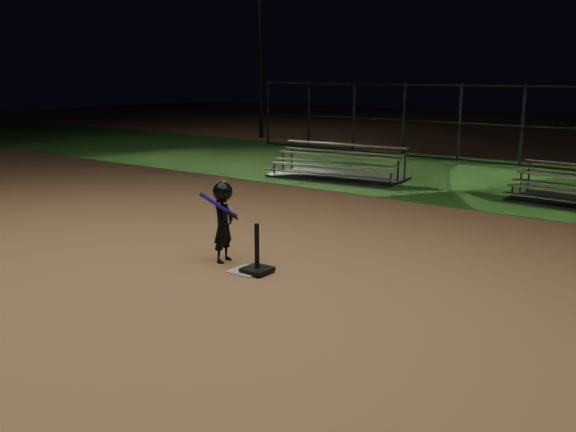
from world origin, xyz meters
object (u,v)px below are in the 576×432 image
object	(u,v)px
batting_tee	(257,263)
bleacher_left	(337,171)
child_batter	(223,220)
home_plate	(247,271)
light_pole_left	(259,23)

from	to	relation	value
batting_tee	bleacher_left	xyz separation A→B (m)	(-3.54, 7.73, 0.03)
batting_tee	child_batter	xyz separation A→B (m)	(-0.78, 0.14, 0.51)
home_plate	bleacher_left	xyz separation A→B (m)	(-3.37, 7.76, 0.17)
home_plate	light_pole_left	distance (m)	19.79
bleacher_left	light_pole_left	bearing A→B (deg)	133.94
home_plate	light_pole_left	bearing A→B (deg)	128.77
child_batter	bleacher_left	bearing A→B (deg)	10.04
child_batter	batting_tee	bearing A→B (deg)	-110.11
light_pole_left	child_batter	bearing A→B (deg)	-52.36
home_plate	child_batter	bearing A→B (deg)	164.14
child_batter	light_pole_left	world-z (taller)	light_pole_left
home_plate	bleacher_left	distance (m)	8.47
batting_tee	light_pole_left	world-z (taller)	light_pole_left
bleacher_left	light_pole_left	distance (m)	12.19
light_pole_left	bleacher_left	bearing A→B (deg)	-39.76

